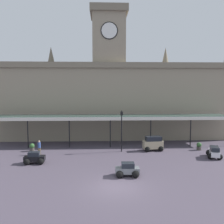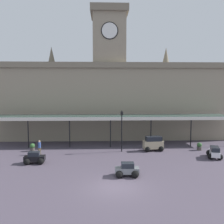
# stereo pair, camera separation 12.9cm
# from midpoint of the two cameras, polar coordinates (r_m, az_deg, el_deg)

# --- Properties ---
(ground_plane) EXTENTS (140.00, 140.00, 0.00)m
(ground_plane) POSITION_cam_midpoint_polar(r_m,az_deg,el_deg) (19.22, 1.01, -17.42)
(ground_plane) COLOR #4C4351
(station_building) EXTENTS (38.99, 6.36, 19.54)m
(station_building) POSITION_cam_midpoint_polar(r_m,az_deg,el_deg) (37.37, -0.56, 3.70)
(station_building) COLOR gray
(station_building) RESTS_ON ground
(entrance_canopy) EXTENTS (31.79, 3.26, 4.01)m
(entrance_canopy) POSITION_cam_midpoint_polar(r_m,az_deg,el_deg) (32.15, -0.31, -1.09)
(entrance_canopy) COLOR #38564C
(entrance_canopy) RESTS_ON ground
(car_black_sedan) EXTENTS (2.11, 1.61, 1.19)m
(car_black_sedan) POSITION_cam_midpoint_polar(r_m,az_deg,el_deg) (25.89, -17.75, -10.47)
(car_black_sedan) COLOR black
(car_black_sedan) RESTS_ON ground
(car_grey_sedan) EXTENTS (2.08, 1.56, 1.19)m
(car_grey_sedan) POSITION_cam_midpoint_polar(r_m,az_deg,el_deg) (21.28, 3.76, -13.70)
(car_grey_sedan) COLOR slate
(car_grey_sedan) RESTS_ON ground
(car_beige_van) EXTENTS (2.49, 1.78, 1.77)m
(car_beige_van) POSITION_cam_midpoint_polar(r_m,az_deg,el_deg) (29.95, 9.89, -7.55)
(car_beige_van) COLOR tan
(car_beige_van) RESTS_ON ground
(car_white_estate) EXTENTS (1.96, 2.42, 1.27)m
(car_white_estate) POSITION_cam_midpoint_polar(r_m,az_deg,el_deg) (28.88, 23.27, -8.88)
(car_white_estate) COLOR silver
(car_white_estate) RESTS_ON ground
(pedestrian_near_entrance) EXTENTS (0.34, 0.37, 1.67)m
(pedestrian_near_entrance) POSITION_cam_midpoint_polar(r_m,az_deg,el_deg) (28.92, -16.74, -7.95)
(pedestrian_near_entrance) COLOR brown
(pedestrian_near_entrance) RESTS_ON ground
(victorian_lamppost) EXTENTS (0.30, 0.30, 4.98)m
(victorian_lamppost) POSITION_cam_midpoint_polar(r_m,az_deg,el_deg) (28.73, 2.46, -3.39)
(victorian_lamppost) COLOR black
(victorian_lamppost) RESTS_ON ground
(planter_forecourt_centre) EXTENTS (0.60, 0.60, 0.96)m
(planter_forecourt_centre) POSITION_cam_midpoint_polar(r_m,az_deg,el_deg) (31.75, 20.15, -7.65)
(planter_forecourt_centre) COLOR #47423D
(planter_forecourt_centre) RESTS_ON ground
(planter_near_kerb) EXTENTS (0.60, 0.60, 0.96)m
(planter_near_kerb) POSITION_cam_midpoint_polar(r_m,az_deg,el_deg) (30.93, -18.29, -7.93)
(planter_near_kerb) COLOR #47423D
(planter_near_kerb) RESTS_ON ground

